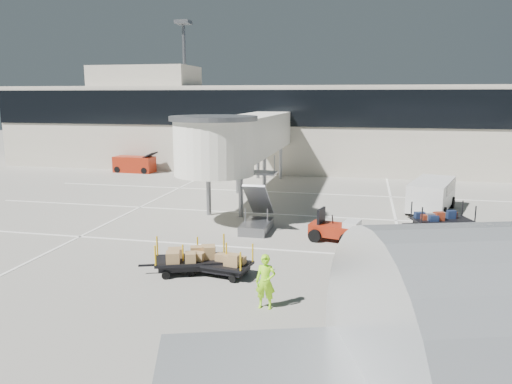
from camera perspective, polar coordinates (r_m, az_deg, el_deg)
ground at (r=21.72m, az=0.81°, el=-8.15°), size 140.00×140.00×0.00m
lane_markings at (r=30.66m, az=3.12°, el=-2.44°), size 40.00×30.00×0.02m
terminal at (r=50.33m, az=7.40°, el=7.46°), size 64.00×12.11×15.20m
jet_bridge at (r=33.49m, az=-1.59°, el=6.12°), size 5.70×20.40×6.03m
baggage_tug at (r=25.10m, az=9.08°, el=-4.27°), size 2.62×2.01×1.58m
suitcase_cart at (r=28.52m, az=20.47°, el=-3.09°), size 3.79×2.37×1.46m
box_cart_near at (r=20.63m, az=-7.35°, el=-7.74°), size 3.61×2.36×1.40m
box_cart_far at (r=20.30m, az=-4.01°, el=-8.07°), size 3.33×1.77×1.27m
ground_worker at (r=17.09m, az=1.10°, el=-10.20°), size 0.69×0.45×1.89m
minivan at (r=32.91m, az=19.49°, el=-0.06°), size 3.45×5.53×1.95m
belt_loader at (r=48.31m, az=-13.70°, el=3.09°), size 4.10×1.79×1.94m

